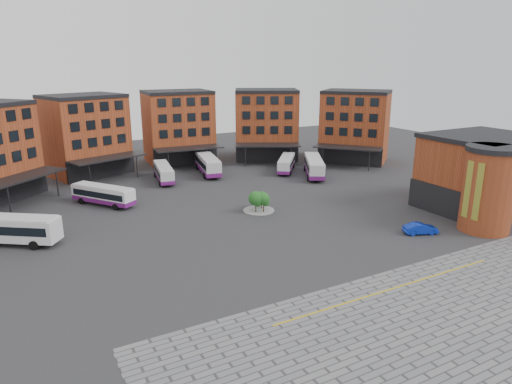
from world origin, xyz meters
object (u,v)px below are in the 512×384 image
bus_a (8,228)px  bus_c (164,172)px  bus_d (208,164)px  bus_e (286,163)px  bus_b (103,195)px  blue_car (421,229)px  tree_island (260,200)px  bus_f (314,166)px

bus_a → bus_c: 31.25m
bus_c → bus_d: bus_d is taller
bus_d → bus_e: 14.95m
bus_b → bus_d: bearing=-8.4°
bus_a → blue_car: 48.71m
tree_island → bus_b: bearing=144.1°
bus_b → blue_car: (31.78, -30.46, -0.88)m
bus_d → blue_car: bus_d is taller
bus_b → bus_e: 35.29m
bus_c → bus_e: (22.86, -4.01, -0.02)m
bus_a → blue_car: size_ratio=2.72×
bus_a → bus_c: size_ratio=1.08×
bus_d → bus_f: 19.76m
bus_c → bus_d: 9.06m
bus_c → blue_car: (19.76, -39.76, -0.87)m
bus_c → bus_f: bus_f is taller
tree_island → bus_f: (18.69, 13.36, 0.15)m
tree_island → blue_car: size_ratio=1.06×
bus_d → bus_e: (13.92, -5.45, -0.30)m
bus_b → bus_f: bearing=-35.8°
bus_f → blue_car: bearing=-70.7°
bus_c → blue_car: bus_c is taller
bus_f → bus_c: bearing=-170.6°
bus_f → blue_car: (-5.64, -30.26, -1.13)m
bus_d → bus_a: bearing=-136.6°
tree_island → bus_d: 24.39m
bus_b → blue_car: bearing=-79.3°
tree_island → blue_car: 21.38m
bus_e → blue_car: bearing=-56.6°
bus_a → bus_b: 16.06m
bus_d → bus_e: bus_d is taller
bus_a → bus_c: bearing=-16.7°
bus_d → bus_f: (16.46, -10.93, -0.02)m
bus_e → bus_c: bearing=-151.6°
tree_island → bus_b: size_ratio=0.45×
bus_b → bus_d: size_ratio=0.79×
tree_island → bus_a: bus_a is taller
bus_b → bus_e: size_ratio=1.05×
bus_b → bus_e: bus_b is taller
bus_d → bus_b: bearing=-141.5°
bus_b → bus_d: bus_d is taller
bus_c → bus_e: 23.21m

